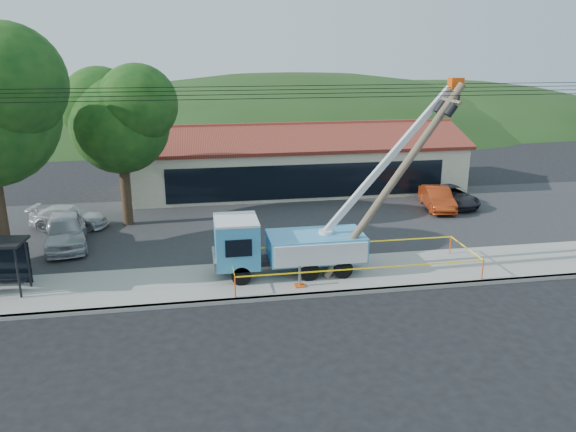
# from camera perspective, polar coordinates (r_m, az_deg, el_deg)

# --- Properties ---
(ground) EXTENTS (120.00, 120.00, 0.00)m
(ground) POSITION_cam_1_polar(r_m,az_deg,el_deg) (21.00, 0.21, -10.85)
(ground) COLOR black
(ground) RESTS_ON ground
(curb) EXTENTS (60.00, 0.25, 0.15)m
(curb) POSITION_cam_1_polar(r_m,az_deg,el_deg) (22.82, -0.71, -8.25)
(curb) COLOR gray
(curb) RESTS_ON ground
(sidewalk) EXTENTS (60.00, 4.00, 0.15)m
(sidewalk) POSITION_cam_1_polar(r_m,az_deg,el_deg) (24.53, -1.41, -6.38)
(sidewalk) COLOR gray
(sidewalk) RESTS_ON ground
(parking_lot) EXTENTS (60.00, 12.00, 0.10)m
(parking_lot) POSITION_cam_1_polar(r_m,az_deg,el_deg) (31.98, -3.50, -0.79)
(parking_lot) COLOR #28282B
(parking_lot) RESTS_ON ground
(strip_mall) EXTENTS (22.50, 8.53, 4.67)m
(strip_mall) POSITION_cam_1_polar(r_m,az_deg,el_deg) (39.73, 0.93, 5.51)
(strip_mall) COLOR #C0BA98
(strip_mall) RESTS_ON ground
(tree_lot) EXTENTS (6.30, 5.60, 8.94)m
(tree_lot) POSITION_cam_1_polar(r_m,az_deg,el_deg) (31.71, -16.77, 9.79)
(tree_lot) COLOR #332316
(tree_lot) RESTS_ON ground
(hill_west) EXTENTS (78.40, 56.00, 28.00)m
(hill_west) POSITION_cam_1_polar(r_m,az_deg,el_deg) (74.87, -18.91, 8.60)
(hill_west) COLOR #1D3613
(hill_west) RESTS_ON ground
(hill_center) EXTENTS (89.60, 64.00, 32.00)m
(hill_center) POSITION_cam_1_polar(r_m,az_deg,el_deg) (75.10, 0.50, 9.52)
(hill_center) COLOR #1D3613
(hill_center) RESTS_ON ground
(hill_east) EXTENTS (72.80, 52.00, 26.00)m
(hill_east) POSITION_cam_1_polar(r_m,az_deg,el_deg) (81.05, 14.76, 9.53)
(hill_east) COLOR #1D3613
(hill_east) RESTS_ON ground
(utility_truck) EXTENTS (10.65, 3.53, 8.36)m
(utility_truck) POSITION_cam_1_polar(r_m,az_deg,el_deg) (24.46, -0.18, -2.68)
(utility_truck) COLOR black
(utility_truck) RESTS_ON ground
(leaning_pole) EXTENTS (5.82, 1.82, 8.30)m
(leaning_pole) POSITION_cam_1_polar(r_m,az_deg,el_deg) (24.09, 11.23, 4.26)
(leaning_pole) COLOR brown
(leaning_pole) RESTS_ON ground
(caution_tape) EXTENTS (10.66, 3.18, 0.92)m
(caution_tape) POSITION_cam_1_polar(r_m,az_deg,el_deg) (24.79, 6.63, -4.33)
(caution_tape) COLOR #EB4D0C
(caution_tape) RESTS_ON ground
(car_silver) EXTENTS (2.80, 5.12, 1.65)m
(car_silver) POSITION_cam_1_polar(r_m,az_deg,el_deg) (30.35, -21.49, -3.08)
(car_silver) COLOR #B2B2B9
(car_silver) RESTS_ON ground
(car_red) EXTENTS (2.09, 4.31, 1.36)m
(car_red) POSITION_cam_1_polar(r_m,az_deg,el_deg) (35.88, 14.82, 0.57)
(car_red) COLOR #952D0E
(car_red) RESTS_ON ground
(car_white) EXTENTS (4.46, 2.59, 1.22)m
(car_white) POSITION_cam_1_polar(r_m,az_deg,el_deg) (33.42, -21.22, -1.25)
(car_white) COLOR silver
(car_white) RESTS_ON ground
(car_dark) EXTENTS (2.47, 4.51, 1.20)m
(car_dark) POSITION_cam_1_polar(r_m,az_deg,el_deg) (36.98, 16.19, 0.94)
(car_dark) COLOR black
(car_dark) RESTS_ON ground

